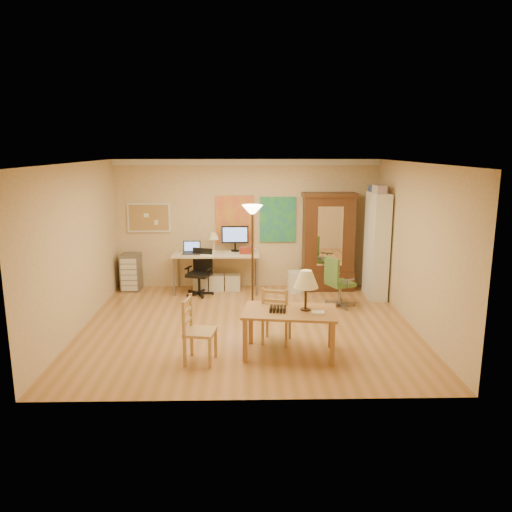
{
  "coord_description": "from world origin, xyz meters",
  "views": [
    {
      "loc": [
        -0.04,
        -7.93,
        2.94
      ],
      "look_at": [
        0.14,
        0.3,
        1.14
      ],
      "focal_mm": 35.0,
      "sensor_mm": 36.0,
      "label": 1
    }
  ],
  "objects_px": {
    "computer_desk": "(218,267)",
    "bookshelf": "(376,246)",
    "office_chair_black": "(200,283)",
    "armoire": "(328,248)",
    "office_chair_green": "(338,293)",
    "dining_table": "(296,302)"
  },
  "relations": [
    {
      "from": "office_chair_green",
      "to": "bookshelf",
      "type": "xyz_separation_m",
      "value": [
        0.84,
        0.63,
        0.78
      ]
    },
    {
      "from": "dining_table",
      "to": "computer_desk",
      "type": "bearing_deg",
      "value": 111.12
    },
    {
      "from": "dining_table",
      "to": "computer_desk",
      "type": "height_order",
      "value": "computer_desk"
    },
    {
      "from": "dining_table",
      "to": "office_chair_black",
      "type": "xyz_separation_m",
      "value": [
        -1.64,
        3.01,
        -0.54
      ]
    },
    {
      "from": "computer_desk",
      "to": "dining_table",
      "type": "bearing_deg",
      "value": -68.88
    },
    {
      "from": "bookshelf",
      "to": "office_chair_green",
      "type": "bearing_deg",
      "value": -143.25
    },
    {
      "from": "dining_table",
      "to": "office_chair_green",
      "type": "distance_m",
      "value": 2.47
    },
    {
      "from": "armoire",
      "to": "bookshelf",
      "type": "distance_m",
      "value": 1.05
    },
    {
      "from": "armoire",
      "to": "office_chair_black",
      "type": "bearing_deg",
      "value": -171.64
    },
    {
      "from": "computer_desk",
      "to": "bookshelf",
      "type": "relative_size",
      "value": 0.85
    },
    {
      "from": "office_chair_green",
      "to": "bookshelf",
      "type": "bearing_deg",
      "value": 36.75
    },
    {
      "from": "office_chair_green",
      "to": "armoire",
      "type": "height_order",
      "value": "armoire"
    },
    {
      "from": "office_chair_green",
      "to": "bookshelf",
      "type": "distance_m",
      "value": 1.31
    },
    {
      "from": "armoire",
      "to": "bookshelf",
      "type": "height_order",
      "value": "bookshelf"
    },
    {
      "from": "office_chair_black",
      "to": "armoire",
      "type": "xyz_separation_m",
      "value": [
        2.65,
        0.39,
        0.63
      ]
    },
    {
      "from": "computer_desk",
      "to": "office_chair_green",
      "type": "xyz_separation_m",
      "value": [
        2.31,
        -1.14,
        -0.24
      ]
    },
    {
      "from": "dining_table",
      "to": "armoire",
      "type": "height_order",
      "value": "armoire"
    },
    {
      "from": "office_chair_black",
      "to": "armoire",
      "type": "height_order",
      "value": "armoire"
    },
    {
      "from": "dining_table",
      "to": "armoire",
      "type": "relative_size",
      "value": 0.7
    },
    {
      "from": "computer_desk",
      "to": "bookshelf",
      "type": "xyz_separation_m",
      "value": [
        3.15,
        -0.51,
        0.54
      ]
    },
    {
      "from": "computer_desk",
      "to": "armoire",
      "type": "height_order",
      "value": "armoire"
    },
    {
      "from": "dining_table",
      "to": "bookshelf",
      "type": "distance_m",
      "value": 3.39
    }
  ]
}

